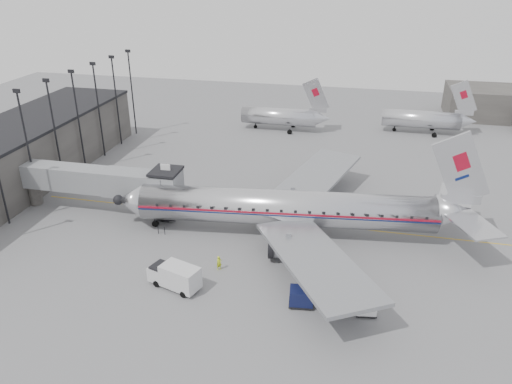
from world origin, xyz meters
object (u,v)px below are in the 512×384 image
at_px(airliner, 293,208).
at_px(service_van, 175,275).
at_px(baggage_cart_navy, 301,297).
at_px(baggage_cart_white, 366,307).
at_px(ramp_worker, 219,263).

xyz_separation_m(airliner, service_van, (-9.66, -12.96, -2.05)).
xyz_separation_m(service_van, baggage_cart_navy, (12.52, -0.14, -0.36)).
bearing_deg(baggage_cart_white, service_van, 171.18).
distance_m(airliner, ramp_worker, 11.37).
height_order(airliner, ramp_worker, airliner).
distance_m(service_van, baggage_cart_white, 18.45).
relative_size(airliner, baggage_cart_white, 20.67).
bearing_deg(airliner, ramp_worker, -131.40).
height_order(baggage_cart_navy, ramp_worker, baggage_cart_navy).
distance_m(baggage_cart_white, ramp_worker, 15.61).
height_order(baggage_cart_navy, baggage_cart_white, baggage_cart_navy).
height_order(service_van, baggage_cart_navy, service_van).
bearing_deg(baggage_cart_navy, baggage_cart_white, -6.71).
bearing_deg(baggage_cart_white, ramp_worker, 156.76).
bearing_deg(baggage_cart_white, airliner, 115.45).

